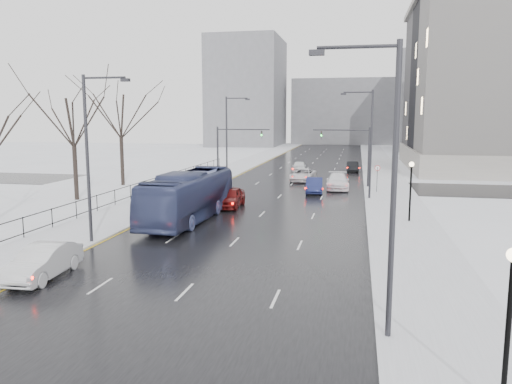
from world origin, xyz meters
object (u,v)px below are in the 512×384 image
Objects in this scene: lamppost_r_mid at (411,183)px; sedan_right_near at (314,185)px; tree_park_d at (77,201)px; streetlight_r_mid at (369,139)px; streetlight_r_near at (387,177)px; mast_signal_left at (227,148)px; sedan_right_distant at (353,167)px; lamppost_r_near at (510,307)px; sedan_right_cross at (303,175)px; no_uturn_sign at (377,171)px; tree_park_e at (123,186)px; streetlight_l_far at (228,133)px; mast_signal_right at (359,150)px; sedan_right_far at (338,181)px; bus at (189,196)px; streetlight_l_near at (91,151)px; sedan_center_far at (299,167)px; sedan_left_near at (43,262)px.

lamppost_r_mid reaches higher than sedan_right_near.
streetlight_r_mid is at bearing 13.01° from tree_park_d.
streetlight_r_near is at bearing -98.06° from lamppost_r_mid.
mast_signal_left reaches higher than sedan_right_distant.
lamppost_r_near is 46.91m from sedan_right_cross.
no_uturn_sign is (-1.80, 14.00, -0.64)m from lamppost_r_mid.
sedan_right_distant is (3.54, 20.70, -0.05)m from sedan_right_near.
tree_park_d is 29.23m from lamppost_r_mid.
mast_signal_left reaches higher than no_uturn_sign.
tree_park_e is 48.01m from lamppost_r_near.
lamppost_r_mid is (29.20, -14.00, 2.94)m from tree_park_e.
mast_signal_left is 21.17m from sedan_right_distant.
streetlight_l_far is 19.39m from sedan_right_distant.
mast_signal_right is at bearing 95.00° from lamppost_r_near.
mast_signal_right is (-0.84, 38.00, -1.51)m from streetlight_r_near.
streetlight_r_mid is (0.00, 30.00, 0.00)m from streetlight_r_near.
tree_park_d reaches higher than sedan_right_distant.
mast_signal_right is at bearing 8.90° from tree_park_e.
mast_signal_right is (-3.67, 42.00, 1.16)m from lamppost_r_near.
streetlight_r_near is 34.18m from no_uturn_sign.
sedan_right_cross is 0.94× the size of sedan_right_far.
tree_park_e reaches higher than no_uturn_sign.
streetlight_l_far is 24.84m from bus.
streetlight_l_near is at bearing -112.11° from bus.
tree_park_d is 2.68× the size of sedan_right_near.
streetlight_r_mid is 23.00m from sedan_center_far.
no_uturn_sign is (1.87, -4.00, -1.81)m from mast_signal_right.
tree_park_e is 2.08× the size of mast_signal_left.
sedan_left_near is 34.84m from sedan_right_far.
no_uturn_sign is at bearing -24.73° from streetlight_l_far.
no_uturn_sign is 19.42m from sedan_center_far.
sedan_left_near reaches higher than sedan_right_distant.
tree_park_e is at bearing -171.10° from mast_signal_right.
sedan_right_far is at bearing -137.48° from mast_signal_right.
bus is (-13.00, -12.32, -3.78)m from streetlight_r_mid.
tree_park_e is 32.39m from sedan_left_near.
lamppost_r_mid reaches higher than sedan_right_far.
sedan_left_near is 39.10m from sedan_right_cross.
sedan_right_cross is 13.07m from sedan_right_distant.
sedan_left_near is at bearing -118.30° from no_uturn_sign.
streetlight_l_near is at bearing 95.45° from sedan_left_near.
tree_park_e reaches higher than sedan_left_near.
sedan_right_near is at bearing 102.15° from lamppost_r_near.
streetlight_l_near is at bearing -55.47° from tree_park_d.
tree_park_d is at bearing -87.71° from tree_park_e.
sedan_right_cross is (-6.34, 3.78, -3.32)m from mast_signal_right.
lamppost_r_near reaches higher than sedan_left_near.
streetlight_l_far is 29.30m from lamppost_r_mid.
tree_park_e is 12.29m from mast_signal_left.
sedan_right_far reaches higher than sedan_right_cross.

